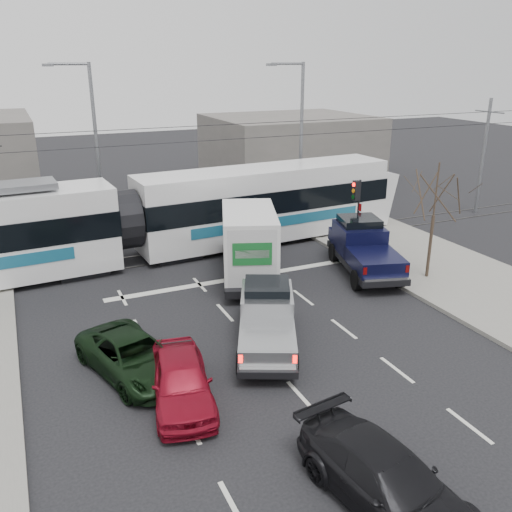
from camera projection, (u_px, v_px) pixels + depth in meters
name	position (u px, v px, depth m)	size (l,w,h in m)	color
ground	(302.00, 338.00, 18.73)	(120.00, 120.00, 0.00)	black
sidewalk_right	(495.00, 293.00, 22.18)	(6.00, 60.00, 0.15)	gray
rails	(206.00, 251.00, 27.30)	(60.00, 1.60, 0.03)	#33302D
building_right	(289.00, 148.00, 43.10)	(12.00, 10.00, 5.00)	slate
bare_tree	(436.00, 195.00, 22.52)	(2.40, 2.40, 5.00)	#47382B
traffic_signal	(357.00, 201.00, 25.87)	(0.44, 0.44, 3.60)	black
street_lamp_near	(299.00, 132.00, 31.83)	(2.38, 0.25, 9.00)	slate
street_lamp_far	(93.00, 139.00, 29.09)	(2.38, 0.25, 9.00)	slate
catenary	(204.00, 175.00, 25.98)	(60.00, 0.20, 7.00)	black
tram	(124.00, 221.00, 25.04)	(28.67, 4.60, 5.83)	white
silver_pickup	(267.00, 317.00, 18.19)	(3.80, 5.48, 1.90)	black
box_truck	(248.00, 244.00, 23.50)	(4.27, 6.72, 3.18)	black
navy_pickup	(363.00, 247.00, 24.40)	(3.46, 5.83, 2.32)	black
green_car	(133.00, 356.00, 16.40)	(2.05, 4.45, 1.24)	black
red_car	(181.00, 380.00, 15.03)	(1.63, 4.04, 1.38)	maroon
dark_car	(387.00, 481.00, 11.46)	(1.88, 4.63, 1.34)	black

